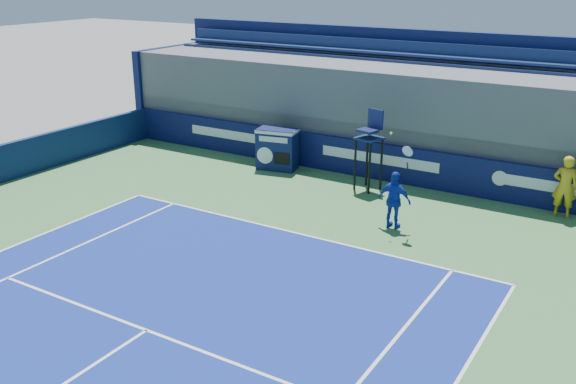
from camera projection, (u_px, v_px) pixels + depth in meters
The scene contains 6 objects.
ball_person at pixel (565, 186), 17.30m from camera, with size 0.63×0.42×1.73m, color gold.
back_hoarding at pixel (380, 162), 20.47m from camera, with size 20.40×0.21×1.20m.
match_clock at pixel (277, 148), 21.47m from camera, with size 1.44×0.97×1.40m.
umpire_chair at pixel (370, 141), 19.23m from camera, with size 0.85×0.85×2.48m.
tennis_player at pixel (395, 200), 16.58m from camera, with size 0.94×0.45×2.57m.
stadium_seating at pixel (406, 112), 21.71m from camera, with size 21.00×4.05×4.40m.
Camera 1 is at (7.77, -1.17, 6.49)m, focal length 40.00 mm.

